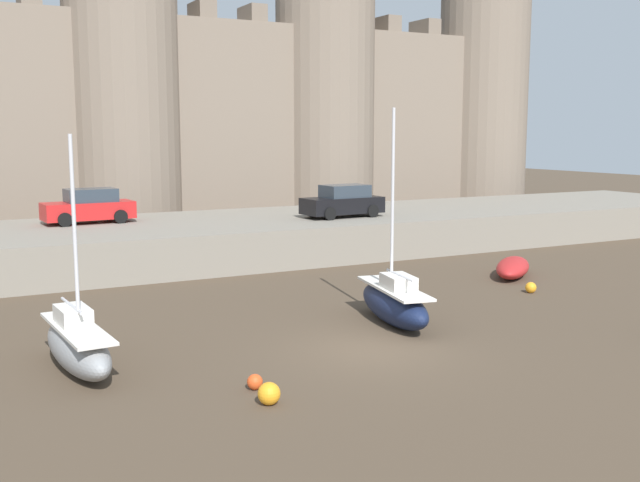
{
  "coord_description": "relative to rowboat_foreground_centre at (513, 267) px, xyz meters",
  "views": [
    {
      "loc": [
        -10.68,
        -17.28,
        6.01
      ],
      "look_at": [
        0.52,
        4.17,
        2.5
      ],
      "focal_mm": 42.0,
      "sensor_mm": 36.0,
      "label": 1
    }
  ],
  "objects": [
    {
      "name": "rowboat_foreground_centre",
      "position": [
        0.0,
        0.0,
        0.0
      ],
      "size": [
        3.63,
        3.44,
        0.79
      ],
      "color": "red",
      "rests_on": "ground"
    },
    {
      "name": "mooring_buoy_off_centre",
      "position": [
        -1.63,
        -2.82,
        -0.2
      ],
      "size": [
        0.42,
        0.42,
        0.42
      ],
      "primitive_type": "sphere",
      "color": "orange",
      "rests_on": "ground"
    },
    {
      "name": "ground_plane",
      "position": [
        -10.86,
        -6.42,
        -0.41
      ],
      "size": [
        160.0,
        160.0,
        0.0
      ],
      "primitive_type": "plane",
      "color": "#4C3D2D"
    },
    {
      "name": "car_quay_east",
      "position": [
        -3.17,
        8.98,
        2.17
      ],
      "size": [
        4.2,
        2.08,
        1.62
      ],
      "color": "black",
      "rests_on": "quay_road"
    },
    {
      "name": "quay_road",
      "position": [
        -10.86,
        10.51,
        0.49
      ],
      "size": [
        67.07,
        10.0,
        1.8
      ],
      "primitive_type": "cube",
      "color": "gray",
      "rests_on": "ground"
    },
    {
      "name": "sailboat_midflat_centre",
      "position": [
        -8.75,
        -4.27,
        0.28
      ],
      "size": [
        2.06,
        4.72,
        6.78
      ],
      "color": "#141E3D",
      "rests_on": "ground"
    },
    {
      "name": "mooring_buoy_near_shore",
      "position": [
        -15.16,
        -9.02,
        -0.15
      ],
      "size": [
        0.52,
        0.52,
        0.52
      ],
      "primitive_type": "sphere",
      "color": "orange",
      "rests_on": "ground"
    },
    {
      "name": "sailboat_near_channel_left",
      "position": [
        -18.49,
        -4.51,
        0.26
      ],
      "size": [
        1.46,
        4.62,
        5.98
      ],
      "color": "gray",
      "rests_on": "ground"
    },
    {
      "name": "castle",
      "position": [
        -10.86,
        22.34,
        8.44
      ],
      "size": [
        62.6,
        7.53,
        22.51
      ],
      "color": "#7A6B5B",
      "rests_on": "ground"
    },
    {
      "name": "car_quay_west",
      "position": [
        -14.99,
        12.29,
        2.17
      ],
      "size": [
        4.2,
        2.08,
        1.62
      ],
      "color": "red",
      "rests_on": "quay_road"
    },
    {
      "name": "mooring_buoy_mid_mud",
      "position": [
        -15.06,
        -7.95,
        -0.22
      ],
      "size": [
        0.38,
        0.38,
        0.38
      ],
      "primitive_type": "sphere",
      "color": "#E04C1E",
      "rests_on": "ground"
    }
  ]
}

